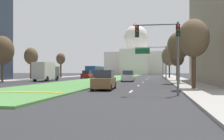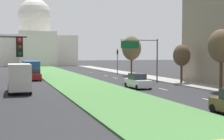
{
  "view_description": "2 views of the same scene",
  "coord_description": "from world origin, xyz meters",
  "px_view_note": "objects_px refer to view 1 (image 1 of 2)",
  "views": [
    {
      "loc": [
        10.49,
        -10.82,
        1.74
      ],
      "look_at": [
        1.65,
        39.88,
        1.93
      ],
      "focal_mm": 41.74,
      "sensor_mm": 36.0,
      "label": 1
    },
    {
      "loc": [
        -9.5,
        -5.77,
        4.34
      ],
      "look_at": [
        -0.11,
        23.79,
        2.75
      ],
      "focal_mm": 52.39,
      "sensor_mm": 36.0,
      "label": 2
    }
  ],
  "objects_px": {
    "street_tree_right_mid": "(178,46)",
    "overhead_guide_sign": "(154,56)",
    "street_tree_right_far": "(177,58)",
    "traffic_light_far_right": "(163,65)",
    "street_tree_right_distant": "(169,56)",
    "sedan_lead_stopped": "(104,81)",
    "box_truck_delivery": "(46,71)",
    "street_tree_left_distant": "(61,59)",
    "street_tree_right_near": "(194,39)",
    "sedan_midblock": "(128,76)",
    "street_tree_left_far": "(31,56)",
    "sedan_distant": "(87,75)",
    "traffic_light_near_right": "(166,42)",
    "street_tree_left_mid": "(2,51)",
    "capitol_building": "(136,57)",
    "city_bus": "(95,71)"
  },
  "relations": [
    {
      "from": "box_truck_delivery",
      "to": "city_bus",
      "type": "distance_m",
      "value": 24.86
    },
    {
      "from": "traffic_light_near_right",
      "to": "street_tree_left_mid",
      "type": "xyz_separation_m",
      "value": [
        -24.05,
        17.61,
        1.08
      ]
    },
    {
      "from": "sedan_midblock",
      "to": "capitol_building",
      "type": "bearing_deg",
      "value": 93.82
    },
    {
      "from": "sedan_distant",
      "to": "box_truck_delivery",
      "type": "xyz_separation_m",
      "value": [
        -2.83,
        -16.24,
        0.81
      ]
    },
    {
      "from": "street_tree_left_far",
      "to": "street_tree_right_far",
      "type": "relative_size",
      "value": 1.13
    },
    {
      "from": "street_tree_right_distant",
      "to": "sedan_distant",
      "type": "height_order",
      "value": "street_tree_right_distant"
    },
    {
      "from": "box_truck_delivery",
      "to": "street_tree_right_mid",
      "type": "bearing_deg",
      "value": -14.87
    },
    {
      "from": "traffic_light_near_right",
      "to": "sedan_midblock",
      "type": "height_order",
      "value": "traffic_light_near_right"
    },
    {
      "from": "sedan_distant",
      "to": "overhead_guide_sign",
      "type": "bearing_deg",
      "value": -27.26
    },
    {
      "from": "street_tree_left_far",
      "to": "sedan_lead_stopped",
      "type": "distance_m",
      "value": 30.35
    },
    {
      "from": "overhead_guide_sign",
      "to": "box_truck_delivery",
      "type": "xyz_separation_m",
      "value": [
        -18.23,
        -8.3,
        -2.99
      ]
    },
    {
      "from": "street_tree_right_mid",
      "to": "capitol_building",
      "type": "bearing_deg",
      "value": 98.22
    },
    {
      "from": "capitol_building",
      "to": "sedan_midblock",
      "type": "relative_size",
      "value": 6.29
    },
    {
      "from": "sedan_midblock",
      "to": "street_tree_right_distant",
      "type": "bearing_deg",
      "value": 70.83
    },
    {
      "from": "street_tree_right_near",
      "to": "street_tree_right_mid",
      "type": "height_order",
      "value": "street_tree_right_mid"
    },
    {
      "from": "capitol_building",
      "to": "street_tree_right_mid",
      "type": "height_order",
      "value": "capitol_building"
    },
    {
      "from": "street_tree_left_distant",
      "to": "sedan_distant",
      "type": "xyz_separation_m",
      "value": [
        8.06,
        -4.32,
        -3.85
      ]
    },
    {
      "from": "sedan_midblock",
      "to": "sedan_distant",
      "type": "distance_m",
      "value": 19.38
    },
    {
      "from": "street_tree_right_mid",
      "to": "street_tree_left_distant",
      "type": "bearing_deg",
      "value": 135.66
    },
    {
      "from": "traffic_light_far_right",
      "to": "street_tree_right_near",
      "type": "xyz_separation_m",
      "value": [
        1.84,
        -44.01,
        1.39
      ]
    },
    {
      "from": "street_tree_right_far",
      "to": "sedan_distant",
      "type": "height_order",
      "value": "street_tree_right_far"
    },
    {
      "from": "sedan_distant",
      "to": "sedan_lead_stopped",
      "type": "bearing_deg",
      "value": -72.08
    },
    {
      "from": "street_tree_right_near",
      "to": "street_tree_left_far",
      "type": "height_order",
      "value": "street_tree_right_near"
    },
    {
      "from": "sedan_midblock",
      "to": "sedan_distant",
      "type": "relative_size",
      "value": 1.06
    },
    {
      "from": "street_tree_left_far",
      "to": "sedan_lead_stopped",
      "type": "xyz_separation_m",
      "value": [
        19.22,
        -23.19,
        -3.72
      ]
    },
    {
      "from": "street_tree_right_distant",
      "to": "street_tree_right_far",
      "type": "bearing_deg",
      "value": -88.54
    },
    {
      "from": "street_tree_right_far",
      "to": "traffic_light_far_right",
      "type": "bearing_deg",
      "value": 94.86
    },
    {
      "from": "capitol_building",
      "to": "street_tree_left_mid",
      "type": "distance_m",
      "value": 93.03
    },
    {
      "from": "capitol_building",
      "to": "street_tree_left_distant",
      "type": "xyz_separation_m",
      "value": [
        -13.62,
        -65.85,
        -3.81
      ]
    },
    {
      "from": "street_tree_left_distant",
      "to": "sedan_distant",
      "type": "relative_size",
      "value": 1.48
    },
    {
      "from": "street_tree_right_near",
      "to": "street_tree_right_distant",
      "type": "relative_size",
      "value": 0.85
    },
    {
      "from": "street_tree_left_distant",
      "to": "sedan_midblock",
      "type": "relative_size",
      "value": 1.39
    },
    {
      "from": "street_tree_left_mid",
      "to": "street_tree_right_far",
      "type": "xyz_separation_m",
      "value": [
        26.83,
        9.65,
        -0.87
      ]
    },
    {
      "from": "traffic_light_far_right",
      "to": "street_tree_left_distant",
      "type": "bearing_deg",
      "value": -166.46
    },
    {
      "from": "street_tree_left_far",
      "to": "sedan_distant",
      "type": "bearing_deg",
      "value": 54.9
    },
    {
      "from": "street_tree_right_mid",
      "to": "street_tree_left_far",
      "type": "distance_m",
      "value": 28.91
    },
    {
      "from": "capitol_building",
      "to": "sedan_distant",
      "type": "distance_m",
      "value": 70.8
    },
    {
      "from": "capitol_building",
      "to": "traffic_light_near_right",
      "type": "xyz_separation_m",
      "value": [
        11.08,
        -109.66,
        -4.73
      ]
    },
    {
      "from": "street_tree_right_near",
      "to": "street_tree_right_far",
      "type": "distance_m",
      "value": 21.32
    },
    {
      "from": "street_tree_right_mid",
      "to": "box_truck_delivery",
      "type": "bearing_deg",
      "value": 165.13
    },
    {
      "from": "street_tree_right_mid",
      "to": "street_tree_right_far",
      "type": "height_order",
      "value": "street_tree_right_mid"
    },
    {
      "from": "traffic_light_near_right",
      "to": "overhead_guide_sign",
      "type": "height_order",
      "value": "overhead_guide_sign"
    },
    {
      "from": "traffic_light_near_right",
      "to": "street_tree_right_far",
      "type": "bearing_deg",
      "value": 84.18
    },
    {
      "from": "traffic_light_far_right",
      "to": "street_tree_right_near",
      "type": "bearing_deg",
      "value": -87.6
    },
    {
      "from": "street_tree_right_distant",
      "to": "sedan_midblock",
      "type": "distance_m",
      "value": 23.7
    },
    {
      "from": "overhead_guide_sign",
      "to": "city_bus",
      "type": "xyz_separation_m",
      "value": [
        -15.46,
        16.4,
        -2.9
      ]
    },
    {
      "from": "street_tree_right_mid",
      "to": "overhead_guide_sign",
      "type": "bearing_deg",
      "value": 103.87
    },
    {
      "from": "capitol_building",
      "to": "street_tree_right_near",
      "type": "xyz_separation_m",
      "value": [
        13.77,
        -103.71,
        -3.82
      ]
    },
    {
      "from": "sedan_lead_stopped",
      "to": "street_tree_right_mid",
      "type": "bearing_deg",
      "value": 58.66
    },
    {
      "from": "street_tree_left_distant",
      "to": "box_truck_delivery",
      "type": "relative_size",
      "value": 0.98
    }
  ]
}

